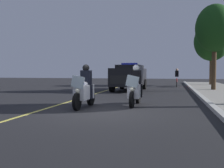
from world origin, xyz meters
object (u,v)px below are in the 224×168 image
object	(u,v)px
police_suv	(129,76)
cyclist_background	(177,78)
police_motorcycle_lead_right	(135,89)
police_motorcycle_lead_left	(84,90)
tree_behind_suv	(212,42)
tree_far_back	(215,29)

from	to	relation	value
police_suv	cyclist_background	bearing A→B (deg)	147.26
police_motorcycle_lead_right	cyclist_background	distance (m)	13.85
police_motorcycle_lead_left	tree_behind_suv	distance (m)	19.46
cyclist_background	tree_behind_suv	distance (m)	5.67
police_suv	cyclist_background	xyz separation A→B (m)	(-5.49, 3.53, -0.22)
police_suv	tree_far_back	world-z (taller)	tree_far_back
tree_far_back	tree_behind_suv	xyz separation A→B (m)	(-7.45, 0.87, -0.16)
police_motorcycle_lead_left	police_motorcycle_lead_right	distance (m)	2.17
police_motorcycle_lead_right	cyclist_background	size ratio (longest dim) A/B	1.22
tree_far_back	tree_behind_suv	distance (m)	7.50
police_motorcycle_lead_right	police_suv	distance (m)	8.38
police_suv	tree_far_back	xyz separation A→B (m)	(-0.95, 6.04, 3.43)
police_suv	cyclist_background	world-z (taller)	police_suv
police_motorcycle_lead_right	cyclist_background	xyz separation A→B (m)	(-13.71, 1.96, 0.14)
police_motorcycle_lead_left	tree_far_back	bearing A→B (deg)	148.23
cyclist_background	tree_behind_suv	xyz separation A→B (m)	(-2.91, 3.38, 3.50)
police_motorcycle_lead_right	tree_behind_suv	distance (m)	17.83
cyclist_background	tree_far_back	xyz separation A→B (m)	(4.54, 2.51, 3.66)
police_motorcycle_lead_left	police_suv	xyz separation A→B (m)	(-9.30, 0.30, 0.37)
police_motorcycle_lead_right	police_suv	size ratio (longest dim) A/B	0.43
cyclist_background	tree_far_back	distance (m)	6.35
police_motorcycle_lead_left	cyclist_background	world-z (taller)	police_motorcycle_lead_left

